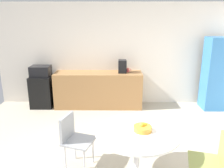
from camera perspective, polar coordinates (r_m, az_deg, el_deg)
wall_back at (r=5.97m, az=0.27°, el=7.40°), size 6.00×0.10×2.60m
counter_block at (r=5.84m, az=-3.41°, el=-1.42°), size 2.19×0.60×0.90m
mini_fridge at (r=6.12m, az=-17.03°, el=-1.74°), size 0.54×0.54×0.81m
microwave at (r=5.99m, az=-17.45°, el=3.12°), size 0.48×0.38×0.26m
locker_cabinet at (r=6.15m, az=24.75°, el=2.29°), size 0.60×0.50×1.78m
round_table at (r=3.20m, az=6.34°, el=-13.74°), size 1.14×1.14×0.76m
chair_olive at (r=3.28m, az=24.30°, el=-16.47°), size 0.51×0.51×0.83m
chair_gray at (r=3.56m, az=-9.77°, el=-12.47°), size 0.53×0.53×0.83m
fruit_bowl at (r=3.14m, az=7.66°, el=-10.78°), size 0.25×0.25×0.11m
mug_white at (r=5.78m, az=3.98°, el=3.52°), size 0.13×0.08×0.09m
coffee_maker at (r=5.67m, az=2.60°, el=4.45°), size 0.20×0.24×0.32m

